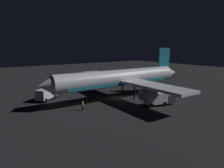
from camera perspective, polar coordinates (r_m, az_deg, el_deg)
name	(u,v)px	position (r m, az deg, el deg)	size (l,w,h in m)	color
ground_plane	(119,99)	(45.69, 2.03, -4.18)	(180.00, 180.00, 0.20)	black
apron_guide_stripe	(100,100)	(44.68, -3.31, -4.39)	(0.24, 24.36, 0.01)	gold
airliner	(122,79)	(45.12, 2.67, 1.51)	(33.95, 36.14, 11.02)	silver
baggage_truck	(48,94)	(46.54, -17.44, -2.60)	(5.53, 6.42, 2.54)	silver
catering_truck	(158,99)	(41.25, 12.73, -4.06)	(3.84, 6.36, 2.48)	silver
ground_crew_worker	(83,106)	(37.58, -8.12, -5.94)	(0.40, 0.40, 1.74)	black
traffic_cone_near_left	(100,98)	(45.03, -3.24, -3.95)	(0.50, 0.50, 0.55)	#EA590F
traffic_cone_near_right	(98,97)	(46.33, -3.87, -3.54)	(0.50, 0.50, 0.55)	#EA590F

